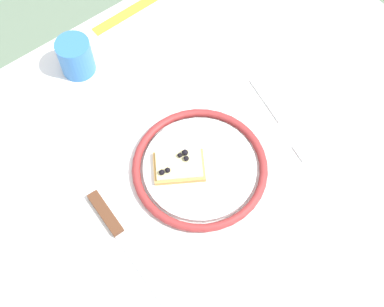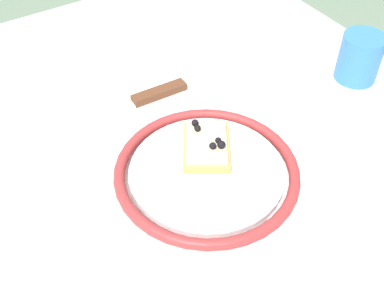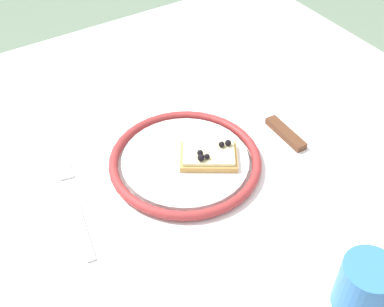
% 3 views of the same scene
% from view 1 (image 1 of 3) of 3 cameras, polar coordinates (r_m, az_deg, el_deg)
% --- Properties ---
extents(ground_plane, '(6.00, 6.00, 0.00)m').
position_cam_1_polar(ground_plane, '(1.65, 1.70, -13.86)').
color(ground_plane, slate).
extents(dining_table, '(1.09, 0.92, 0.77)m').
position_cam_1_polar(dining_table, '(1.00, 2.73, -4.68)').
color(dining_table, white).
rests_on(dining_table, ground_plane).
extents(plate, '(0.25, 0.25, 0.02)m').
position_cam_1_polar(plate, '(0.92, 0.88, -1.56)').
color(plate, white).
rests_on(plate, dining_table).
extents(pizza_slice_near, '(0.11, 0.10, 0.03)m').
position_cam_1_polar(pizza_slice_near, '(0.91, -1.46, -1.39)').
color(pizza_slice_near, tan).
rests_on(pizza_slice_near, plate).
extents(knife, '(0.03, 0.24, 0.01)m').
position_cam_1_polar(knife, '(0.89, -8.49, -8.21)').
color(knife, silver).
rests_on(knife, dining_table).
extents(fork, '(0.05, 0.20, 0.00)m').
position_cam_1_polar(fork, '(0.99, 9.68, 3.80)').
color(fork, silver).
rests_on(fork, dining_table).
extents(cup, '(0.07, 0.07, 0.08)m').
position_cam_1_polar(cup, '(1.04, -12.80, 10.43)').
color(cup, '#3372BF').
rests_on(cup, dining_table).
extents(measuring_tape, '(0.27, 0.03, 0.00)m').
position_cam_1_polar(measuring_tape, '(1.17, -5.20, 16.37)').
color(measuring_tape, yellow).
rests_on(measuring_tape, dining_table).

